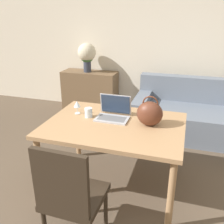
% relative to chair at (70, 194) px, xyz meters
% --- Properties ---
extents(wall_back, '(10.00, 0.06, 2.70)m').
position_rel_chair_xyz_m(wall_back, '(0.10, 3.15, 0.84)').
color(wall_back, beige).
rests_on(wall_back, ground_plane).
extents(dining_table, '(1.37, 1.00, 0.74)m').
position_rel_chair_xyz_m(dining_table, '(0.10, 0.83, 0.15)').
color(dining_table, '#A87F56').
rests_on(dining_table, ground_plane).
extents(chair, '(0.45, 0.45, 0.94)m').
position_rel_chair_xyz_m(chair, '(0.00, 0.00, 0.00)').
color(chair, '#2D2319').
rests_on(chair, ground_plane).
extents(couch, '(1.78, 0.96, 0.82)m').
position_rel_chair_xyz_m(couch, '(0.89, 2.42, -0.23)').
color(couch, slate).
rests_on(couch, ground_plane).
extents(sideboard, '(1.02, 0.40, 0.75)m').
position_rel_chair_xyz_m(sideboard, '(-1.01, 2.90, -0.14)').
color(sideboard, brown).
rests_on(sideboard, ground_plane).
extents(laptop, '(0.34, 0.26, 0.23)m').
position_rel_chair_xyz_m(laptop, '(0.05, 0.98, 0.29)').
color(laptop, '#ADADB2').
rests_on(laptop, dining_table).
extents(drinking_glass, '(0.08, 0.08, 0.10)m').
position_rel_chair_xyz_m(drinking_glass, '(-0.21, 0.91, 0.28)').
color(drinking_glass, silver).
rests_on(drinking_glass, dining_table).
extents(wine_glass, '(0.07, 0.07, 0.14)m').
position_rel_chair_xyz_m(wine_glass, '(-0.37, 0.96, 0.34)').
color(wine_glass, silver).
rests_on(wine_glass, dining_table).
extents(handbag, '(0.25, 0.19, 0.30)m').
position_rel_chair_xyz_m(handbag, '(0.43, 0.90, 0.36)').
color(handbag, '#592D1E').
rests_on(handbag, dining_table).
extents(flower_vase, '(0.33, 0.33, 0.52)m').
position_rel_chair_xyz_m(flower_vase, '(-1.04, 2.88, 0.55)').
color(flower_vase, '#333847').
rests_on(flower_vase, sideboard).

